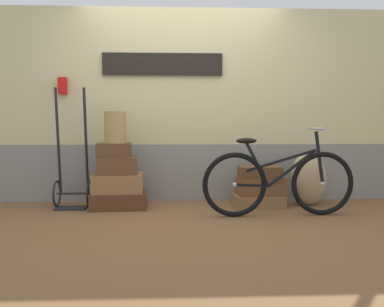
% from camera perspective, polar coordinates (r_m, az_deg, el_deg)
% --- Properties ---
extents(ground, '(9.75, 5.20, 0.06)m').
position_cam_1_polar(ground, '(4.64, -0.98, -8.50)').
color(ground, brown).
extents(station_building, '(7.75, 0.74, 2.40)m').
position_cam_1_polar(station_building, '(5.37, -1.16, 6.50)').
color(station_building, gray).
rests_on(station_building, ground).
extents(suitcase_0, '(0.66, 0.52, 0.19)m').
position_cam_1_polar(suitcase_0, '(5.01, -9.81, -6.17)').
color(suitcase_0, '#4C2D19').
rests_on(suitcase_0, ground).
extents(suitcase_1, '(0.60, 0.46, 0.21)m').
position_cam_1_polar(suitcase_1, '(4.97, -10.00, -3.93)').
color(suitcase_1, olive).
rests_on(suitcase_1, suitcase_0).
extents(suitcase_2, '(0.49, 0.43, 0.19)m').
position_cam_1_polar(suitcase_2, '(4.94, -10.06, -1.60)').
color(suitcase_2, brown).
rests_on(suitcase_2, suitcase_1).
extents(suitcase_3, '(0.38, 0.30, 0.16)m').
position_cam_1_polar(suitcase_3, '(4.94, -10.54, 0.47)').
color(suitcase_3, brown).
rests_on(suitcase_3, suitcase_2).
extents(suitcase_4, '(0.60, 0.42, 0.14)m').
position_cam_1_polar(suitcase_4, '(5.05, 8.93, -6.34)').
color(suitcase_4, olive).
rests_on(suitcase_4, ground).
extents(suitcase_5, '(0.57, 0.36, 0.21)m').
position_cam_1_polar(suitcase_5, '(5.04, 9.25, -4.36)').
color(suitcase_5, brown).
rests_on(suitcase_5, suitcase_4).
extents(suitcase_6, '(0.50, 0.32, 0.13)m').
position_cam_1_polar(suitcase_6, '(5.00, 9.16, -2.45)').
color(suitcase_6, brown).
rests_on(suitcase_6, suitcase_5).
extents(wicker_basket, '(0.25, 0.25, 0.36)m').
position_cam_1_polar(wicker_basket, '(4.91, -10.36, 3.51)').
color(wicker_basket, '#A8844C').
rests_on(wicker_basket, suitcase_3).
extents(luggage_trolley, '(0.41, 0.38, 1.39)m').
position_cam_1_polar(luggage_trolley, '(5.11, -15.87, -3.58)').
color(luggage_trolley, black).
rests_on(luggage_trolley, ground).
extents(burlap_sack, '(0.42, 0.36, 0.64)m').
position_cam_1_polar(burlap_sack, '(5.23, 15.47, -3.30)').
color(burlap_sack, tan).
rests_on(burlap_sack, ground).
extents(bicycle, '(1.63, 0.46, 0.94)m').
position_cam_1_polar(bicycle, '(4.55, 11.66, -3.82)').
color(bicycle, black).
rests_on(bicycle, ground).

